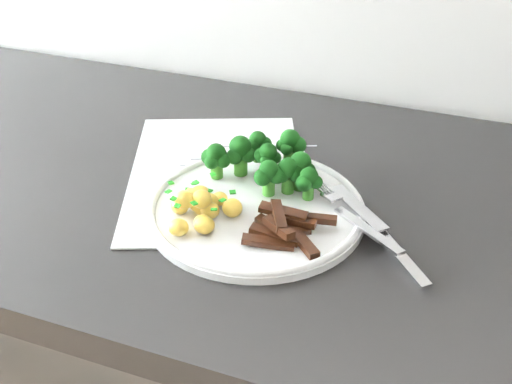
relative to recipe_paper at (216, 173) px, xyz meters
The scene contains 7 objects.
recipe_paper is the anchor object (origin of this frame).
plate 0.10m from the recipe_paper, 39.00° to the right, with size 0.26×0.26×0.01m.
broccoli 0.09m from the recipe_paper, ahead, with size 0.16×0.10×0.06m.
potatoes 0.11m from the recipe_paper, 75.19° to the right, with size 0.09×0.10×0.04m.
beef_strips 0.17m from the recipe_paper, 39.70° to the right, with size 0.09×0.08×0.03m.
fork 0.21m from the recipe_paper, 16.52° to the right, with size 0.14×0.12×0.02m.
knife 0.26m from the recipe_paper, 18.44° to the right, with size 0.15×0.16×0.02m.
Camera 1 is at (0.19, 1.04, 1.33)m, focal length 44.16 mm.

